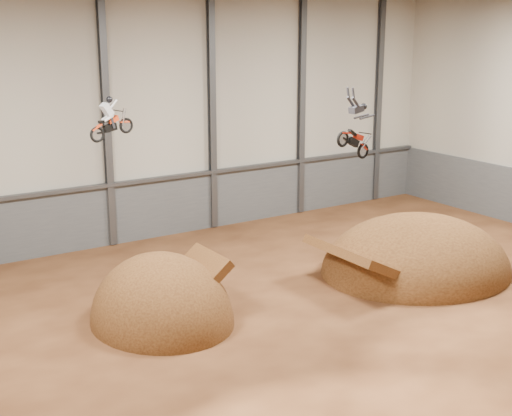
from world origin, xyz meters
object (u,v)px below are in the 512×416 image
(fmx_rider_b, at_px, (351,124))
(takeoff_ramp, at_px, (162,321))
(fmx_rider_a, at_px, (112,115))
(landing_ramp, at_px, (415,271))

(fmx_rider_b, bearing_deg, takeoff_ramp, 161.82)
(fmx_rider_a, bearing_deg, takeoff_ramp, -91.55)
(takeoff_ramp, bearing_deg, landing_ramp, -5.65)
(takeoff_ramp, xyz_separation_m, fmx_rider_b, (8.83, -1.62, 8.00))
(landing_ramp, relative_size, fmx_rider_a, 4.70)
(landing_ramp, bearing_deg, fmx_rider_b, -176.85)
(takeoff_ramp, xyz_separation_m, landing_ramp, (13.70, -1.35, 0.00))
(fmx_rider_a, bearing_deg, fmx_rider_b, -37.72)
(fmx_rider_a, bearing_deg, landing_ramp, -28.07)
(takeoff_ramp, relative_size, fmx_rider_a, 3.18)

